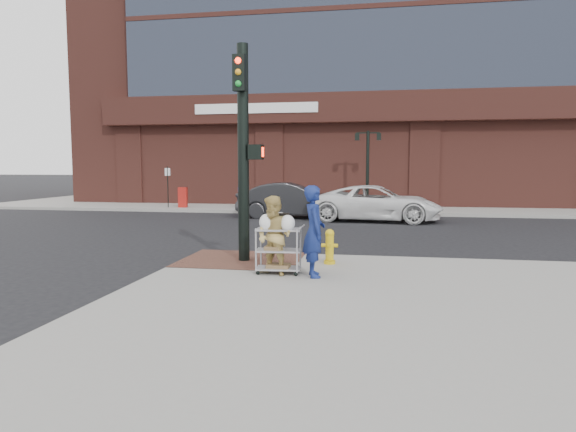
% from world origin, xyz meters
% --- Properties ---
extents(ground, '(220.00, 220.00, 0.00)m').
position_xyz_m(ground, '(0.00, 0.00, 0.00)').
color(ground, black).
rests_on(ground, ground).
extents(sidewalk_far, '(65.00, 36.00, 0.15)m').
position_xyz_m(sidewalk_far, '(12.50, 32.00, 0.07)').
color(sidewalk_far, gray).
rests_on(sidewalk_far, ground).
extents(brick_curb_ramp, '(2.80, 2.40, 0.01)m').
position_xyz_m(brick_curb_ramp, '(-0.60, 0.90, 0.16)').
color(brick_curb_ramp, '#4E2F24').
rests_on(brick_curb_ramp, sidewalk_near).
extents(bank_building, '(42.00, 26.00, 28.00)m').
position_xyz_m(bank_building, '(5.00, 31.00, 14.15)').
color(bank_building, brown).
rests_on(bank_building, sidewalk_far).
extents(lamp_post, '(1.32, 0.22, 4.00)m').
position_xyz_m(lamp_post, '(2.00, 16.00, 2.62)').
color(lamp_post, black).
rests_on(lamp_post, sidewalk_far).
extents(parking_sign, '(0.05, 0.05, 2.20)m').
position_xyz_m(parking_sign, '(-8.50, 15.00, 1.25)').
color(parking_sign, black).
rests_on(parking_sign, sidewalk_far).
extents(traffic_signal_pole, '(0.61, 0.51, 5.00)m').
position_xyz_m(traffic_signal_pole, '(-0.48, 0.77, 2.83)').
color(traffic_signal_pole, black).
rests_on(traffic_signal_pole, sidewalk_near).
extents(woman_blue, '(0.61, 0.77, 1.85)m').
position_xyz_m(woman_blue, '(1.34, -0.63, 1.07)').
color(woman_blue, navy).
rests_on(woman_blue, sidewalk_near).
extents(pedestrian_tan, '(0.97, 0.88, 1.63)m').
position_xyz_m(pedestrian_tan, '(0.53, -0.65, 0.96)').
color(pedestrian_tan, tan).
rests_on(pedestrian_tan, sidewalk_near).
extents(sedan_dark, '(4.90, 1.82, 1.60)m').
position_xyz_m(sedan_dark, '(-1.36, 12.32, 0.80)').
color(sedan_dark, black).
rests_on(sedan_dark, ground).
extents(minivan_white, '(5.72, 2.97, 1.54)m').
position_xyz_m(minivan_white, '(2.51, 11.55, 0.77)').
color(minivan_white, white).
rests_on(minivan_white, ground).
extents(utility_cart, '(0.96, 0.59, 1.27)m').
position_xyz_m(utility_cart, '(0.58, -0.48, 0.73)').
color(utility_cart, gray).
rests_on(utility_cart, sidewalk_near).
extents(fire_hydrant, '(0.38, 0.26, 0.80)m').
position_xyz_m(fire_hydrant, '(1.53, 0.77, 0.56)').
color(fire_hydrant, gold).
rests_on(fire_hydrant, sidewalk_near).
extents(newsbox_red, '(0.52, 0.49, 1.07)m').
position_xyz_m(newsbox_red, '(-7.77, 15.27, 0.69)').
color(newsbox_red, '#9D1712').
rests_on(newsbox_red, sidewalk_far).
extents(newsbox_blue, '(0.54, 0.50, 1.11)m').
position_xyz_m(newsbox_blue, '(-4.50, 15.44, 0.71)').
color(newsbox_blue, '#1B2FB5').
rests_on(newsbox_blue, sidewalk_far).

